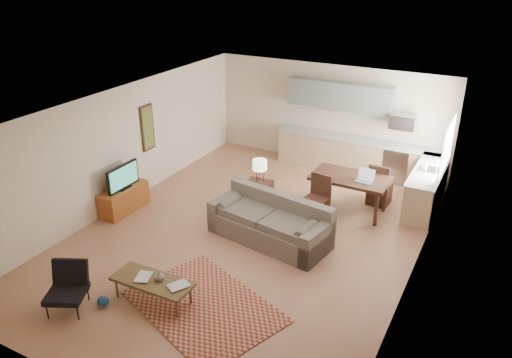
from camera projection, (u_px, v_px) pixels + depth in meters
The scene contains 25 objects.
room at pixel (249, 175), 9.74m from camera, with size 9.00×9.00×9.00m.
kitchen_counter_back at pixel (356, 155), 13.08m from camera, with size 4.26×0.64×0.92m, color tan, non-canonical shape.
kitchen_counter_right at pixel (426, 188), 11.26m from camera, with size 0.64×2.26×0.92m, color tan, non-canonical shape.
kitchen_range at pixel (398, 163), 12.61m from camera, with size 0.62×0.62×0.90m, color #A5A8AD.
kitchen_microwave at pixel (403, 122), 12.17m from camera, with size 0.62×0.40×0.35m, color #A5A8AD.
upper_cabinets at pixel (340, 96), 12.84m from camera, with size 2.80×0.34×0.70m, color slate.
window_right at pixel (448, 145), 10.68m from camera, with size 0.02×1.40×1.05m, color white.
wall_art_left at pixel (148, 128), 11.75m from camera, with size 0.06×0.42×1.10m, color olive, non-canonical shape.
triptych at pixel (326, 100), 13.20m from camera, with size 1.70×0.04×0.50m, color #FDF0C0, non-canonical shape.
rug at pixel (204, 306), 8.21m from camera, with size 2.49×1.72×0.02m, color maroon.
sofa at pixel (269, 220), 9.94m from camera, with size 2.56×1.11×0.89m, color brown, non-canonical shape.
coffee_table at pixel (153, 290), 8.28m from camera, with size 1.39×0.55×0.42m, color #513C21, non-canonical shape.
book_a at pixel (137, 276), 8.25m from camera, with size 0.33×0.38×0.03m, color maroon.
book_b at pixel (176, 282), 8.12m from camera, with size 0.37×0.40×0.02m, color navy.
vase at pixel (159, 276), 8.16m from camera, with size 0.17×0.17×0.16m, color black.
armchair at pixel (66, 290), 7.99m from camera, with size 0.68×0.68×0.78m, color black, non-canonical shape.
tv_credenza at pixel (124, 199), 11.17m from camera, with size 0.46×1.21×0.56m, color brown, non-canonical shape.
tv at pixel (123, 177), 10.92m from camera, with size 0.09×0.93×0.56m, color black, non-canonical shape.
console_table at pixel (260, 194), 11.28m from camera, with size 0.56×0.38×0.66m, color #321C14, non-canonical shape.
table_lamp at pixel (260, 170), 11.03m from camera, with size 0.32×0.32×0.53m, color beige, non-canonical shape.
dining_table at pixel (349, 194), 11.08m from camera, with size 1.67×0.96×0.85m, color #321C14, non-canonical shape.
dining_chair_near at pixel (316, 199), 10.68m from camera, with size 0.48×0.51×1.01m, color #321C14, non-canonical shape.
dining_chair_far at pixel (380, 183), 11.41m from camera, with size 0.48×0.50×1.01m, color #321C14, non-canonical shape.
laptop at pixel (364, 176), 10.61m from camera, with size 0.36×0.27×0.27m, color #A5A8AD, non-canonical shape.
soap_bottle at pixel (425, 165), 11.05m from camera, with size 0.10×0.10×0.19m, color #FDF0C0.
Camera 1 is at (4.29, -7.78, 5.32)m, focal length 35.00 mm.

